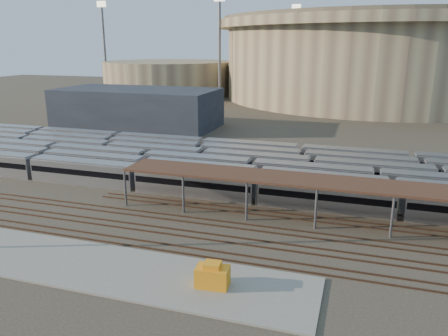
% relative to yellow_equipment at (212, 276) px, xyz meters
% --- Properties ---
extents(ground, '(420.00, 420.00, 0.00)m').
position_rel_yellow_equipment_xyz_m(ground, '(-10.26, 15.06, -1.14)').
color(ground, '#383026').
rests_on(ground, ground).
extents(apron, '(50.00, 9.00, 0.20)m').
position_rel_yellow_equipment_xyz_m(apron, '(-15.26, 0.06, -1.04)').
color(apron, gray).
rests_on(apron, ground).
extents(subway_trains, '(129.90, 23.90, 3.60)m').
position_rel_yellow_equipment_xyz_m(subway_trains, '(-12.34, 33.56, 0.66)').
color(subway_trains, '#ABABB0').
rests_on(subway_trains, ground).
extents(inspection_shed, '(60.30, 6.00, 5.30)m').
position_rel_yellow_equipment_xyz_m(inspection_shed, '(11.74, 19.06, 3.85)').
color(inspection_shed, '#59595E').
rests_on(inspection_shed, ground).
extents(empty_tracks, '(170.00, 9.62, 0.18)m').
position_rel_yellow_equipment_xyz_m(empty_tracks, '(-10.26, 10.06, -1.05)').
color(empty_tracks, '#4C3323').
rests_on(empty_tracks, ground).
extents(stadium, '(124.00, 124.00, 32.50)m').
position_rel_yellow_equipment_xyz_m(stadium, '(14.74, 155.06, 15.33)').
color(stadium, tan).
rests_on(stadium, ground).
extents(secondary_arena, '(56.00, 56.00, 14.00)m').
position_rel_yellow_equipment_xyz_m(secondary_arena, '(-70.26, 145.06, 5.86)').
color(secondary_arena, tan).
rests_on(secondary_arena, ground).
extents(service_building, '(42.00, 20.00, 10.00)m').
position_rel_yellow_equipment_xyz_m(service_building, '(-45.26, 70.06, 3.86)').
color(service_building, '#1E232D').
rests_on(service_building, ground).
extents(floodlight_0, '(4.00, 1.00, 38.40)m').
position_rel_yellow_equipment_xyz_m(floodlight_0, '(-40.26, 125.06, 19.51)').
color(floodlight_0, '#59595E').
rests_on(floodlight_0, ground).
extents(floodlight_1, '(4.00, 1.00, 38.40)m').
position_rel_yellow_equipment_xyz_m(floodlight_1, '(-95.26, 135.06, 19.51)').
color(floodlight_1, '#59595E').
rests_on(floodlight_1, ground).
extents(floodlight_3, '(4.00, 1.00, 38.40)m').
position_rel_yellow_equipment_xyz_m(floodlight_3, '(-20.26, 175.06, 19.51)').
color(floodlight_3, '#59595E').
rests_on(floodlight_3, ground).
extents(yellow_equipment, '(3.14, 2.11, 1.87)m').
position_rel_yellow_equipment_xyz_m(yellow_equipment, '(0.00, 0.00, 0.00)').
color(yellow_equipment, orange).
rests_on(yellow_equipment, apron).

